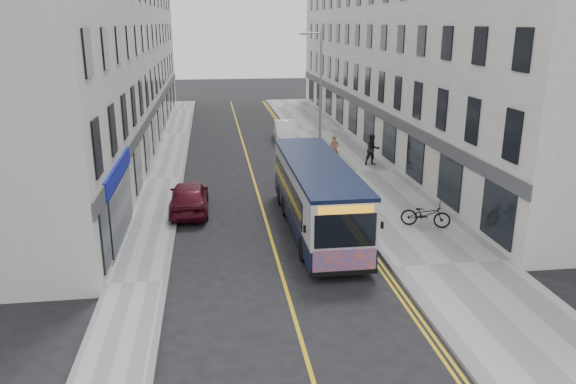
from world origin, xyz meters
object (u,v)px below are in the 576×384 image
object	(u,v)px
pedestrian_near	(334,149)
bicycle	(426,214)
streetlamp	(319,94)
city_bus	(317,194)
pedestrian_far	(372,150)
car_white	(286,131)
car_maroon	(189,197)

from	to	relation	value
pedestrian_near	bicycle	bearing A→B (deg)	-65.75
streetlamp	city_bus	xyz separation A→B (m)	(-2.17, -10.92, -2.75)
bicycle	pedestrian_near	xyz separation A→B (m)	(-1.38, 11.82, 0.28)
pedestrian_near	pedestrian_far	distance (m)	2.38
city_bus	pedestrian_far	bearing A→B (deg)	62.28
city_bus	pedestrian_near	world-z (taller)	city_bus
car_white	bicycle	bearing A→B (deg)	-76.47
pedestrian_near	car_maroon	bearing A→B (deg)	-119.19
pedestrian_near	pedestrian_far	bearing A→B (deg)	-8.07
streetlamp	city_bus	size ratio (longest dim) A/B	0.78
pedestrian_far	car_white	size ratio (longest dim) A/B	0.41
city_bus	bicycle	xyz separation A→B (m)	(4.65, -0.50, -0.96)
city_bus	pedestrian_near	distance (m)	11.79
pedestrian_near	car_white	world-z (taller)	pedestrian_near
city_bus	pedestrian_far	size ratio (longest dim) A/B	5.41
bicycle	car_maroon	xyz separation A→B (m)	(-10.05, 3.67, 0.08)
pedestrian_near	car_white	bearing A→B (deg)	123.44
city_bus	pedestrian_far	xyz separation A→B (m)	(5.40, 10.29, -0.56)
car_white	streetlamp	bearing A→B (deg)	-79.51
streetlamp	car_maroon	bearing A→B (deg)	-134.33
streetlamp	pedestrian_near	bearing A→B (deg)	19.94
car_white	car_maroon	xyz separation A→B (m)	(-6.60, -15.43, -0.00)
streetlamp	city_bus	bearing A→B (deg)	-101.22
streetlamp	pedestrian_near	xyz separation A→B (m)	(1.10, 0.40, -3.43)
pedestrian_near	car_maroon	distance (m)	11.90
car_white	pedestrian_far	bearing A→B (deg)	-59.84
bicycle	car_white	world-z (taller)	car_white
city_bus	car_white	xyz separation A→B (m)	(1.20, 18.59, -0.87)
city_bus	pedestrian_far	distance (m)	11.63
pedestrian_far	car_maroon	size ratio (longest dim) A/B	0.43
city_bus	car_white	bearing A→B (deg)	86.32
city_bus	bicycle	size ratio (longest dim) A/B	4.93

